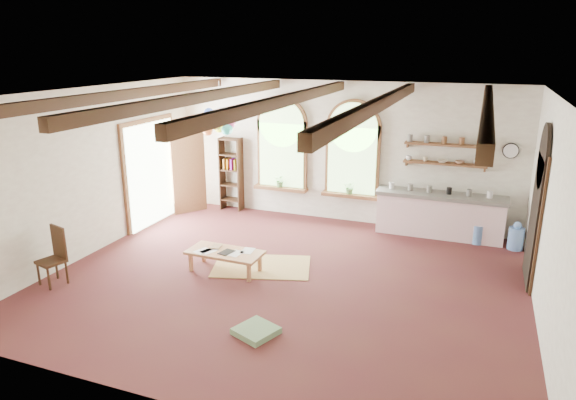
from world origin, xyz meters
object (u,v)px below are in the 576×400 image
at_px(kitchen_counter, 439,215).
at_px(balloon_cluster, 220,122).
at_px(side_chair, 53,268).
at_px(coffee_table, 225,254).

height_order(kitchen_counter, balloon_cluster, balloon_cluster).
bearing_deg(side_chair, balloon_cluster, 72.19).
bearing_deg(coffee_table, kitchen_counter, 43.48).
bearing_deg(kitchen_counter, side_chair, -141.35).
relative_size(kitchen_counter, balloon_cluster, 2.35).
distance_m(kitchen_counter, balloon_cluster, 5.14).
xyz_separation_m(coffee_table, side_chair, (-2.51, -1.49, -0.05)).
bearing_deg(side_chair, coffee_table, 30.78).
bearing_deg(balloon_cluster, coffee_table, -61.72).
bearing_deg(coffee_table, balloon_cluster, 118.28).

